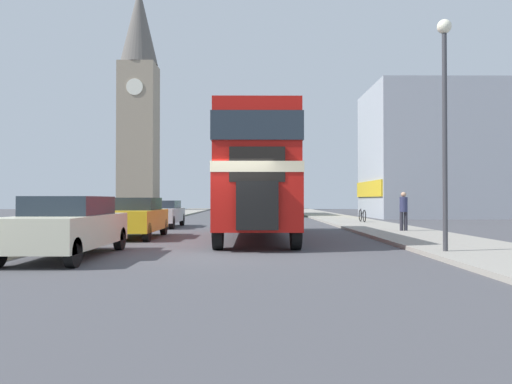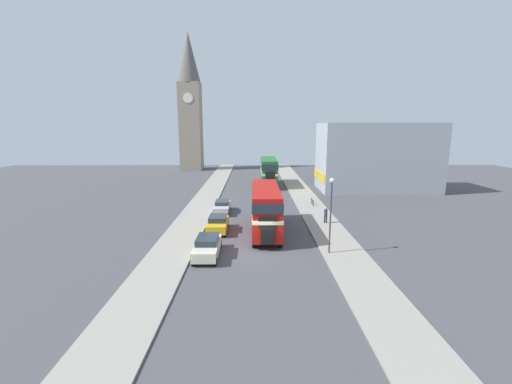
# 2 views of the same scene
# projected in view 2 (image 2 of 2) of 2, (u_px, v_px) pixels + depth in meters

# --- Properties ---
(ground_plane) EXTENTS (120.00, 120.00, 0.00)m
(ground_plane) POSITION_uv_depth(u_px,v_px,m) (257.00, 254.00, 26.59)
(ground_plane) COLOR #47474C
(sidewalk_right) EXTENTS (3.50, 120.00, 0.12)m
(sidewalk_right) POSITION_uv_depth(u_px,v_px,m) (344.00, 253.00, 26.64)
(sidewalk_right) COLOR gray
(sidewalk_right) RESTS_ON ground_plane
(sidewalk_left) EXTENTS (3.50, 120.00, 0.12)m
(sidewalk_left) POSITION_uv_depth(u_px,v_px,m) (171.00, 253.00, 26.53)
(sidewalk_left) COLOR gray
(sidewalk_left) RESTS_ON ground_plane
(double_decker_bus) EXTENTS (2.50, 10.32, 4.20)m
(double_decker_bus) POSITION_uv_depth(u_px,v_px,m) (266.00, 206.00, 31.62)
(double_decker_bus) COLOR #B2140F
(double_decker_bus) RESTS_ON ground_plane
(bus_distant) EXTENTS (2.50, 9.61, 4.45)m
(bus_distant) POSITION_uv_depth(u_px,v_px,m) (269.00, 170.00, 56.02)
(bus_distant) COLOR #1E602D
(bus_distant) RESTS_ON ground_plane
(car_parked_near) EXTENTS (1.79, 4.54, 1.49)m
(car_parked_near) POSITION_uv_depth(u_px,v_px,m) (207.00, 246.00, 26.04)
(car_parked_near) COLOR beige
(car_parked_near) RESTS_ON ground_plane
(car_parked_mid) EXTENTS (1.80, 4.07, 1.48)m
(car_parked_mid) POSITION_uv_depth(u_px,v_px,m) (218.00, 224.00, 32.05)
(car_parked_mid) COLOR gold
(car_parked_mid) RESTS_ON ground_plane
(car_parked_far) EXTENTS (1.66, 4.30, 1.36)m
(car_parked_far) POSITION_uv_depth(u_px,v_px,m) (222.00, 206.00, 39.02)
(car_parked_far) COLOR silver
(car_parked_far) RESTS_ON ground_plane
(pedestrian_walking) EXTENTS (0.32, 0.32, 1.61)m
(pedestrian_walking) POSITION_uv_depth(u_px,v_px,m) (326.00, 214.00, 34.41)
(pedestrian_walking) COLOR #282833
(pedestrian_walking) RESTS_ON sidewalk_right
(bicycle_on_pavement) EXTENTS (0.05, 1.76, 0.78)m
(bicycle_on_pavement) POSITION_uv_depth(u_px,v_px,m) (312.00, 202.00, 42.43)
(bicycle_on_pavement) COLOR black
(bicycle_on_pavement) RESTS_ON sidewalk_right
(street_lamp) EXTENTS (0.36, 0.36, 5.86)m
(street_lamp) POSITION_uv_depth(u_px,v_px,m) (331.00, 205.00, 25.79)
(street_lamp) COLOR #38383D
(street_lamp) RESTS_ON sidewalk_right
(church_tower) EXTENTS (4.82, 4.82, 29.06)m
(church_tower) POSITION_uv_depth(u_px,v_px,m) (190.00, 102.00, 74.18)
(church_tower) COLOR gray
(church_tower) RESTS_ON ground_plane
(shop_building_block) EXTENTS (17.26, 8.58, 10.15)m
(shop_building_block) POSITION_uv_depth(u_px,v_px,m) (377.00, 157.00, 51.82)
(shop_building_block) COLOR #999EA8
(shop_building_block) RESTS_ON ground_plane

